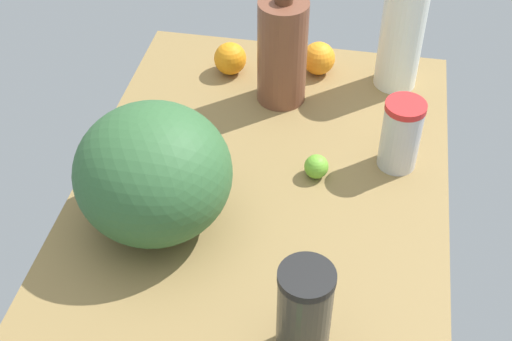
% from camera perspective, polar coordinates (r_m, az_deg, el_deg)
% --- Properties ---
extents(countertop, '(1.20, 0.76, 0.03)m').
position_cam_1_polar(countertop, '(1.44, 0.00, -3.36)').
color(countertop, olive).
rests_on(countertop, ground).
extents(chocolate_milk_jug, '(0.11, 0.11, 0.27)m').
position_cam_1_polar(chocolate_milk_jug, '(1.63, 2.12, 9.46)').
color(chocolate_milk_jug, brown).
rests_on(chocolate_milk_jug, countertop).
extents(watermelon, '(0.29, 0.29, 0.26)m').
position_cam_1_polar(watermelon, '(1.32, -8.22, -0.22)').
color(watermelon, '#326134').
rests_on(watermelon, countertop).
extents(milk_jug, '(0.10, 0.10, 0.28)m').
position_cam_1_polar(milk_jug, '(1.71, 11.56, 10.50)').
color(milk_jug, white).
rests_on(milk_jug, countertop).
extents(tumbler_cup, '(0.08, 0.08, 0.16)m').
position_cam_1_polar(tumbler_cup, '(1.50, 11.52, 2.84)').
color(tumbler_cup, silver).
rests_on(tumbler_cup, countertop).
extents(shaker_bottle, '(0.09, 0.09, 0.20)m').
position_cam_1_polar(shaker_bottle, '(1.14, 3.87, -11.36)').
color(shaker_bottle, '#3A3830').
rests_on(shaker_bottle, countertop).
extents(orange_near_front, '(0.08, 0.08, 0.08)m').
position_cam_1_polar(orange_near_front, '(1.76, -2.08, 8.94)').
color(orange_near_front, orange).
rests_on(orange_near_front, countertop).
extents(orange_loose, '(0.08, 0.08, 0.08)m').
position_cam_1_polar(orange_loose, '(1.77, 5.03, 8.93)').
color(orange_loose, orange).
rests_on(orange_loose, countertop).
extents(lime_far_back, '(0.05, 0.05, 0.05)m').
position_cam_1_polar(lime_far_back, '(1.48, 4.85, 0.32)').
color(lime_far_back, '#6AB231').
rests_on(lime_far_back, countertop).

